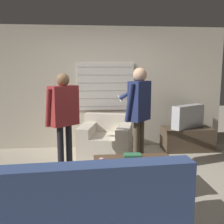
% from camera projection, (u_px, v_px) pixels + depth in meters
% --- Properties ---
extents(ground_plane, '(16.00, 16.00, 0.00)m').
position_uv_depth(ground_plane, '(113.00, 186.00, 3.78)').
color(ground_plane, '#B2A893').
extents(wall_back, '(5.20, 0.08, 2.55)m').
position_uv_depth(wall_back, '(103.00, 88.00, 5.57)').
color(wall_back, beige).
rests_on(wall_back, ground_plane).
extents(couch_blue, '(2.09, 0.99, 0.93)m').
position_uv_depth(couch_blue, '(69.00, 217.00, 2.38)').
color(couch_blue, '#384C7F').
rests_on(couch_blue, ground_plane).
extents(armchair_beige, '(1.13, 1.06, 0.78)m').
position_uv_depth(armchair_beige, '(106.00, 140.00, 5.09)').
color(armchair_beige, beige).
rests_on(armchair_beige, ground_plane).
extents(coffee_table, '(1.09, 0.64, 0.44)m').
position_uv_depth(coffee_table, '(134.00, 164.00, 3.53)').
color(coffee_table, brown).
rests_on(coffee_table, ground_plane).
extents(tv_stand, '(1.01, 0.53, 0.47)m').
position_uv_depth(tv_stand, '(187.00, 139.00, 5.46)').
color(tv_stand, '#4C3D2D').
rests_on(tv_stand, ground_plane).
extents(tv, '(0.78, 0.58, 0.47)m').
position_uv_depth(tv, '(188.00, 116.00, 5.39)').
color(tv, '#B2B2B7').
rests_on(tv, tv_stand).
extents(person_left_standing, '(0.53, 0.81, 1.61)m').
position_uv_depth(person_left_standing, '(63.00, 112.00, 4.02)').
color(person_left_standing, black).
rests_on(person_left_standing, ground_plane).
extents(person_right_standing, '(0.50, 0.78, 1.69)m').
position_uv_depth(person_right_standing, '(139.00, 106.00, 4.22)').
color(person_right_standing, '#4C4233').
rests_on(person_right_standing, ground_plane).
extents(book_stack, '(0.23, 0.20, 0.13)m').
position_uv_depth(book_stack, '(133.00, 159.00, 3.42)').
color(book_stack, gold).
rests_on(book_stack, coffee_table).
extents(soda_can, '(0.07, 0.07, 0.13)m').
position_uv_depth(soda_can, '(101.00, 163.00, 3.28)').
color(soda_can, red).
rests_on(soda_can, coffee_table).
extents(spare_remote, '(0.11, 0.13, 0.02)m').
position_uv_depth(spare_remote, '(138.00, 157.00, 3.68)').
color(spare_remote, white).
rests_on(spare_remote, coffee_table).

